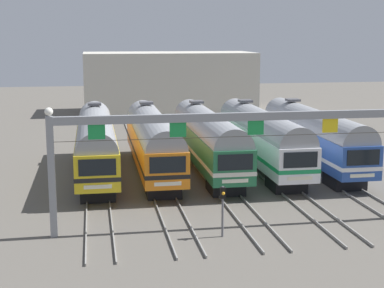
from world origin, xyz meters
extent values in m
plane|color=#5B564F|center=(0.00, 0.00, 0.00)|extent=(160.00, 160.00, 0.00)
cube|color=gray|center=(-9.36, 17.00, 0.07)|extent=(0.07, 70.00, 0.15)
cube|color=gray|center=(-7.93, 17.00, 0.07)|extent=(0.07, 70.00, 0.15)
cube|color=gray|center=(-5.04, 17.00, 0.07)|extent=(0.07, 70.00, 0.15)
cube|color=gray|center=(-3.61, 17.00, 0.07)|extent=(0.07, 70.00, 0.15)
cube|color=gray|center=(-0.72, 17.00, 0.07)|extent=(0.07, 70.00, 0.15)
cube|color=gray|center=(0.72, 17.00, 0.07)|extent=(0.07, 70.00, 0.15)
cube|color=gray|center=(3.61, 17.00, 0.07)|extent=(0.07, 70.00, 0.15)
cube|color=gray|center=(5.04, 17.00, 0.07)|extent=(0.07, 70.00, 0.15)
cube|color=gray|center=(7.93, 17.00, 0.07)|extent=(0.07, 70.00, 0.15)
cube|color=gray|center=(9.36, 17.00, 0.07)|extent=(0.07, 70.00, 0.15)
cube|color=gold|center=(-8.65, 0.00, 2.23)|extent=(2.85, 18.00, 2.35)
cube|color=black|center=(-8.65, 0.00, 1.87)|extent=(2.88, 18.02, 0.28)
cylinder|color=gray|center=(-8.65, 0.00, 3.40)|extent=(2.74, 17.64, 2.74)
cube|color=black|center=(-8.65, -9.02, 2.70)|extent=(2.28, 0.06, 1.03)
cube|color=silver|center=(-8.65, -9.02, 1.47)|extent=(1.71, 0.05, 0.24)
cube|color=black|center=(-8.65, -6.30, 0.53)|extent=(2.28, 2.60, 1.05)
cube|color=black|center=(-8.65, 6.30, 0.53)|extent=(2.28, 2.60, 1.05)
cube|color=#4C4C51|center=(-8.65, 5.04, 4.95)|extent=(1.10, 1.10, 0.20)
cube|color=orange|center=(-4.32, 0.00, 2.23)|extent=(2.85, 18.00, 2.35)
cube|color=black|center=(-4.32, 0.00, 1.87)|extent=(2.88, 18.02, 0.28)
cylinder|color=gray|center=(-4.32, 0.00, 3.40)|extent=(2.74, 17.64, 2.74)
cube|color=black|center=(-4.32, -9.02, 2.70)|extent=(2.28, 0.06, 1.03)
cube|color=silver|center=(-4.32, -9.02, 1.47)|extent=(1.71, 0.05, 0.24)
cube|color=black|center=(-4.32, -6.30, 0.53)|extent=(2.28, 2.60, 1.05)
cube|color=black|center=(-4.32, 6.30, 0.53)|extent=(2.28, 2.60, 1.05)
cube|color=#4C4C51|center=(-4.32, 5.04, 4.95)|extent=(1.10, 1.10, 0.20)
cube|color=#236B42|center=(0.00, 0.00, 2.23)|extent=(2.85, 18.00, 2.35)
cube|color=silver|center=(0.00, 0.00, 1.87)|extent=(2.88, 18.02, 0.28)
cylinder|color=gray|center=(0.00, 0.00, 3.40)|extent=(2.74, 17.64, 2.74)
cube|color=black|center=(0.00, -9.02, 2.70)|extent=(2.28, 0.06, 1.03)
cube|color=silver|center=(0.00, -9.02, 1.47)|extent=(1.71, 0.05, 0.24)
cube|color=black|center=(0.00, -6.30, 0.53)|extent=(2.28, 2.60, 1.05)
cube|color=black|center=(0.00, 6.30, 0.53)|extent=(2.28, 2.60, 1.05)
cube|color=#4C4C51|center=(0.00, 5.04, 4.95)|extent=(1.10, 1.10, 0.20)
cube|color=white|center=(4.32, 0.00, 2.23)|extent=(2.85, 18.00, 2.35)
cube|color=#198C4C|center=(4.32, 0.00, 1.87)|extent=(2.88, 18.02, 0.28)
cylinder|color=gray|center=(4.32, 0.00, 3.40)|extent=(2.74, 17.64, 2.74)
cube|color=black|center=(4.32, -9.02, 2.70)|extent=(2.28, 0.06, 1.03)
cube|color=silver|center=(4.32, -9.02, 1.47)|extent=(1.71, 0.05, 0.24)
cube|color=black|center=(4.32, -6.30, 0.53)|extent=(2.28, 2.60, 1.05)
cube|color=black|center=(4.32, 6.30, 0.53)|extent=(2.28, 2.60, 1.05)
cube|color=#4C4C51|center=(4.32, 5.04, 4.95)|extent=(1.10, 1.10, 0.20)
cube|color=#284C9E|center=(8.65, 0.00, 2.23)|extent=(2.85, 18.00, 2.35)
cube|color=white|center=(8.65, 0.00, 1.87)|extent=(2.88, 18.02, 0.28)
cylinder|color=gray|center=(8.65, 0.00, 3.40)|extent=(2.74, 17.64, 2.74)
cube|color=black|center=(8.65, -9.02, 2.70)|extent=(2.28, 0.06, 1.03)
cube|color=silver|center=(8.65, -9.02, 1.47)|extent=(1.71, 0.05, 0.24)
cube|color=black|center=(8.65, -6.30, 0.53)|extent=(2.28, 2.60, 1.05)
cube|color=black|center=(8.65, 6.30, 0.53)|extent=(2.28, 2.60, 1.05)
cube|color=#4C4C51|center=(8.65, 5.04, 4.95)|extent=(1.10, 1.10, 0.20)
cube|color=gray|center=(-11.05, -13.50, 3.25)|extent=(0.36, 0.36, 6.50)
cube|color=gray|center=(0.00, -13.50, 6.25)|extent=(22.09, 0.32, 0.44)
cube|color=#198C3F|center=(-8.65, -13.50, 5.63)|extent=(0.90, 0.08, 0.80)
cube|color=#198C3F|center=(-4.32, -13.50, 5.63)|extent=(0.90, 0.08, 0.80)
cube|color=#198C3F|center=(0.00, -13.50, 5.63)|extent=(0.90, 0.08, 0.80)
cube|color=yellow|center=(4.32, -13.50, 5.63)|extent=(0.90, 0.08, 0.80)
sphere|color=white|center=(-11.05, -13.50, 6.75)|extent=(0.44, 0.44, 0.44)
cylinder|color=#3F382D|center=(0.00, -13.50, 5.15)|extent=(22.09, 0.03, 0.03)
cylinder|color=#59595E|center=(-2.16, -15.02, 1.39)|extent=(0.12, 0.12, 2.78)
cube|color=black|center=(-2.16, -15.02, 2.43)|extent=(0.28, 0.24, 0.60)
sphere|color=orange|center=(-2.16, -15.16, 2.43)|extent=(0.18, 0.18, 0.18)
cube|color=beige|center=(1.84, 37.25, 4.08)|extent=(23.39, 10.00, 8.17)
camera|label=1|loc=(-8.81, -44.29, 10.69)|focal=54.90mm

